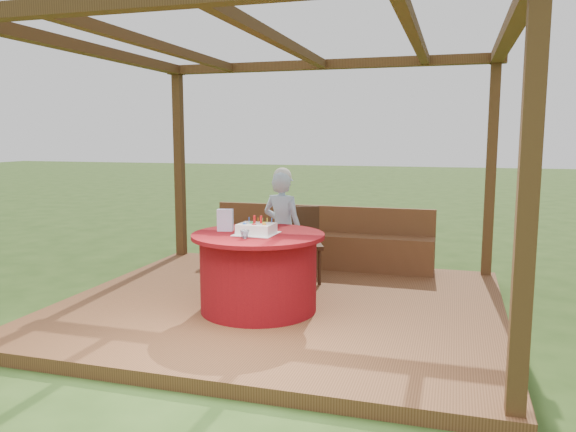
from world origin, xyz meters
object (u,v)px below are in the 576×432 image
object	(u,v)px
bench	(319,247)
elderly_woman	(282,227)
birthday_cake	(256,229)
chair	(302,240)
table	(258,271)
drinking_glass	(245,234)
gift_bag	(225,220)

from	to	relation	value
bench	elderly_woman	xyz separation A→B (m)	(-0.17, -1.12, 0.43)
bench	birthday_cake	distance (m)	2.16
chair	table	bearing A→B (deg)	-94.73
drinking_glass	chair	bearing A→B (deg)	85.03
table	elderly_woman	xyz separation A→B (m)	(-0.03, 0.92, 0.30)
drinking_glass	bench	bearing A→B (deg)	85.93
drinking_glass	elderly_woman	bearing A→B (deg)	90.16
table	gift_bag	distance (m)	0.62
gift_bag	chair	bearing A→B (deg)	54.52
chair	elderly_woman	world-z (taller)	elderly_woman
elderly_woman	drinking_glass	distance (m)	1.22
drinking_glass	gift_bag	bearing A→B (deg)	134.53
elderly_woman	gift_bag	xyz separation A→B (m)	(-0.34, -0.86, 0.19)
elderly_woman	birthday_cake	size ratio (longest dim) A/B	3.43
chair	birthday_cake	world-z (taller)	birthday_cake
bench	gift_bag	bearing A→B (deg)	-104.44
table	birthday_cake	distance (m)	0.44
bench	gift_bag	world-z (taller)	gift_bag
chair	gift_bag	bearing A→B (deg)	-111.54
gift_bag	drinking_glass	world-z (taller)	gift_bag
table	birthday_cake	xyz separation A→B (m)	(-0.01, -0.03, 0.44)
bench	birthday_cake	bearing A→B (deg)	-93.90
gift_bag	bench	bearing A→B (deg)	61.62
chair	gift_bag	size ratio (longest dim) A/B	4.01
gift_bag	drinking_glass	bearing A→B (deg)	-59.42
table	drinking_glass	xyz separation A→B (m)	(-0.03, -0.29, 0.42)
bench	elderly_woman	size ratio (longest dim) A/B	2.17
elderly_woman	gift_bag	size ratio (longest dim) A/B	6.24
bench	chair	bearing A→B (deg)	-92.19
table	drinking_glass	world-z (taller)	drinking_glass
chair	birthday_cake	bearing A→B (deg)	-94.89
bench	elderly_woman	world-z (taller)	elderly_woman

